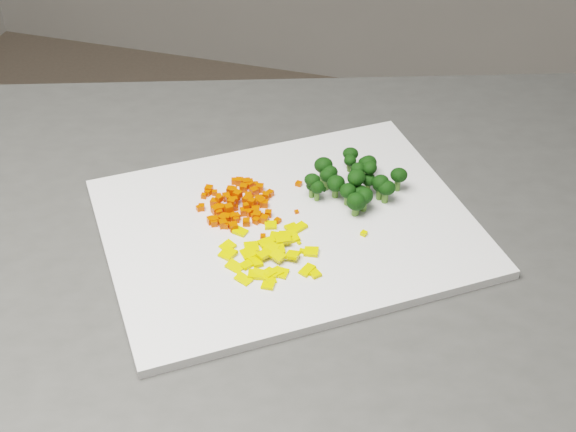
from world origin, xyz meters
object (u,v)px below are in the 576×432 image
(broccoli_pile, at_px, (355,173))
(cutting_board, at_px, (288,227))
(carrot_pile, at_px, (237,197))
(pepper_pile, at_px, (274,249))

(broccoli_pile, bearing_deg, cutting_board, -125.78)
(carrot_pile, bearing_deg, pepper_pile, -46.08)
(cutting_board, relative_size, broccoli_pile, 3.75)
(carrot_pile, xyz_separation_m, broccoli_pile, (0.12, 0.07, 0.01))
(cutting_board, distance_m, pepper_pile, 0.06)
(cutting_board, distance_m, carrot_pile, 0.07)
(cutting_board, relative_size, carrot_pile, 4.50)
(cutting_board, xyz_separation_m, broccoli_pile, (0.06, 0.08, 0.03))
(carrot_pile, distance_m, broccoli_pile, 0.14)
(carrot_pile, xyz_separation_m, pepper_pile, (0.07, -0.07, -0.01))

